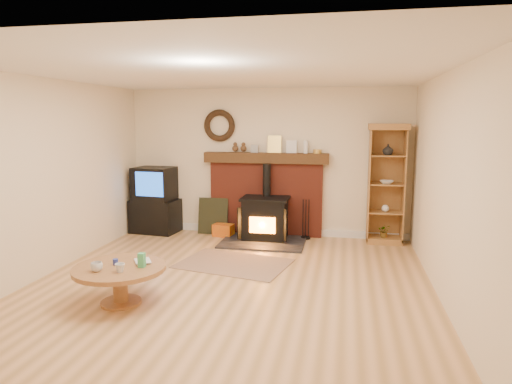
% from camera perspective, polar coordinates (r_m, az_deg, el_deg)
% --- Properties ---
extents(ground, '(5.50, 5.50, 0.00)m').
position_cam_1_polar(ground, '(5.79, -3.48, -11.76)').
color(ground, '#AF8049').
rests_on(ground, ground).
extents(room_shell, '(5.02, 5.52, 2.61)m').
position_cam_1_polar(room_shell, '(5.52, -3.58, 5.50)').
color(room_shell, beige).
rests_on(room_shell, ground).
extents(chimney_breast, '(2.20, 0.22, 1.78)m').
position_cam_1_polar(chimney_breast, '(8.12, 1.24, 0.16)').
color(chimney_breast, maroon).
rests_on(chimney_breast, ground).
extents(wood_stove, '(1.40, 1.00, 1.30)m').
position_cam_1_polar(wood_stove, '(7.81, 1.11, -3.47)').
color(wood_stove, black).
rests_on(wood_stove, ground).
extents(area_rug, '(1.70, 1.34, 0.01)m').
position_cam_1_polar(area_rug, '(6.65, -2.80, -8.92)').
color(area_rug, brown).
rests_on(area_rug, ground).
extents(tv_unit, '(0.87, 0.65, 1.20)m').
position_cam_1_polar(tv_unit, '(8.56, -12.51, -1.14)').
color(tv_unit, black).
rests_on(tv_unit, ground).
extents(curio_cabinet, '(0.64, 0.46, 1.99)m').
position_cam_1_polar(curio_cabinet, '(7.89, 15.95, 0.98)').
color(curio_cabinet, '#9C6033').
rests_on(curio_cabinet, ground).
extents(firelog_box, '(0.38, 0.28, 0.22)m').
position_cam_1_polar(firelog_box, '(8.16, -4.09, -4.79)').
color(firelog_box, orange).
rests_on(firelog_box, ground).
extents(leaning_painting, '(0.55, 0.15, 0.65)m').
position_cam_1_polar(leaning_painting, '(8.31, -5.38, -3.00)').
color(leaning_painting, black).
rests_on(leaning_painting, ground).
extents(fire_tools, '(0.16, 0.16, 0.70)m').
position_cam_1_polar(fire_tools, '(8.00, 6.22, -4.92)').
color(fire_tools, black).
rests_on(fire_tools, ground).
extents(coffee_table, '(1.03, 1.03, 0.60)m').
position_cam_1_polar(coffee_table, '(5.40, -16.68, -9.72)').
color(coffee_table, brown).
rests_on(coffee_table, ground).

